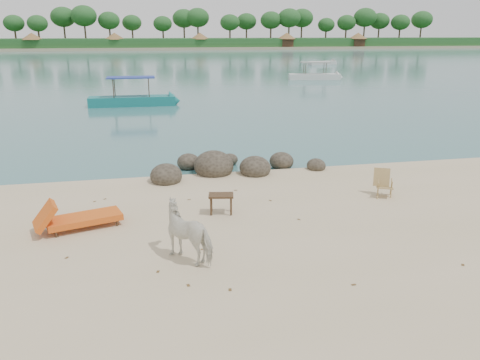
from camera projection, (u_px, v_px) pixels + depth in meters
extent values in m
plane|color=#35686B|center=(153.00, 57.00, 94.94)|extent=(400.00, 400.00, 0.00)
cube|color=tan|center=(147.00, 46.00, 169.67)|extent=(420.00, 90.00, 1.40)
cube|color=#1E4C1E|center=(149.00, 43.00, 136.40)|extent=(420.00, 18.00, 2.40)
ellipsoid|color=#2F281F|center=(166.00, 177.00, 15.50)|extent=(1.06, 1.17, 0.80)
ellipsoid|color=#2F281F|center=(214.00, 166.00, 16.46)|extent=(1.39, 1.53, 1.05)
ellipsoid|color=#2F281F|center=(255.00, 169.00, 16.37)|extent=(1.10, 1.20, 0.82)
ellipsoid|color=#2F281F|center=(281.00, 162.00, 17.36)|extent=(0.89, 0.98, 0.67)
ellipsoid|color=#2F281F|center=(316.00, 166.00, 16.92)|extent=(0.68, 0.75, 0.51)
ellipsoid|color=#2F281F|center=(188.00, 163.00, 17.27)|extent=(0.84, 0.92, 0.63)
ellipsoid|color=#2F281F|center=(230.00, 160.00, 17.78)|extent=(0.60, 0.66, 0.45)
imported|color=white|center=(191.00, 233.00, 10.11)|extent=(1.48, 1.52, 1.23)
plane|color=brown|center=(230.00, 291.00, 8.98)|extent=(0.11, 0.11, 0.00)
plane|color=brown|center=(67.00, 259.00, 10.26)|extent=(0.14, 0.14, 0.00)
plane|color=brown|center=(189.00, 200.00, 13.82)|extent=(0.11, 0.11, 0.00)
plane|color=brown|center=(270.00, 201.00, 13.74)|extent=(0.14, 0.14, 0.00)
plane|color=brown|center=(105.00, 200.00, 13.87)|extent=(0.14, 0.14, 0.00)
plane|color=brown|center=(463.00, 266.00, 9.94)|extent=(0.14, 0.14, 0.00)
plane|color=brown|center=(203.00, 250.00, 10.66)|extent=(0.12, 0.12, 0.00)
plane|color=brown|center=(354.00, 286.00, 9.16)|extent=(0.11, 0.11, 0.00)
plane|color=brown|center=(299.00, 220.00, 12.35)|extent=(0.13, 0.13, 0.00)
plane|color=brown|center=(158.00, 273.00, 9.66)|extent=(0.13, 0.13, 0.00)
plane|color=brown|center=(188.00, 287.00, 9.14)|extent=(0.12, 0.12, 0.00)
plane|color=brown|center=(236.00, 191.00, 14.64)|extent=(0.11, 0.11, 0.00)
plane|color=brown|center=(95.00, 202.00, 13.67)|extent=(0.14, 0.14, 0.00)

